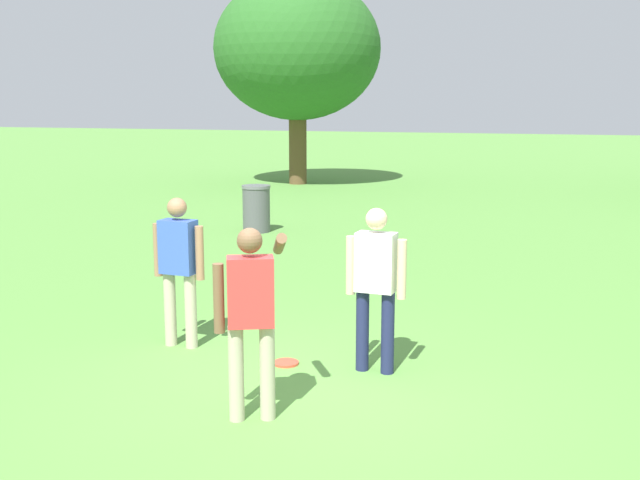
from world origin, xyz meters
name	(u,v)px	position (x,y,z in m)	size (l,w,h in m)	color
ground_plane	(302,393)	(0.00, 0.00, 0.00)	(120.00, 120.00, 0.00)	#568E3D
person_thrower	(179,262)	(-1.73, 0.87, 0.94)	(0.61, 0.23, 1.64)	#B7AD93
person_catcher	(376,279)	(0.48, 0.79, 0.94)	(0.61, 0.23, 1.64)	#1E234C
person_bystander	(251,309)	(-0.20, -0.67, 0.96)	(0.56, 0.82, 1.64)	#B7AD93
frisbee	(286,363)	(-0.43, 0.70, 0.01)	(0.26, 0.26, 0.03)	#E04733
trash_can_beside_table	(256,208)	(-3.98, 8.05, 0.48)	(0.59, 0.59, 0.96)	#515156
tree_tall_left	(297,49)	(-6.49, 17.09, 4.28)	(5.29, 5.29, 6.55)	brown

